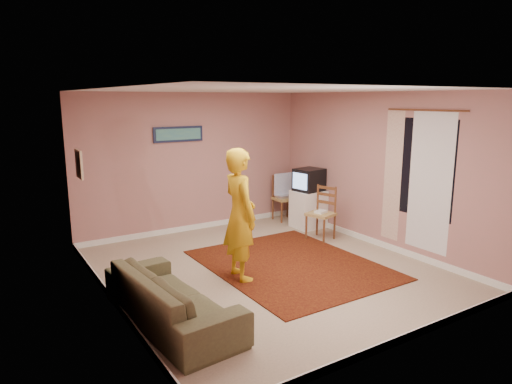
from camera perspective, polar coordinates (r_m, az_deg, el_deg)
ground at (r=6.87m, az=1.31°, el=-9.62°), size 5.00×5.00×0.00m
wall_back at (r=8.68m, az=-7.81°, el=3.65°), size 4.50×0.02×2.60m
wall_front at (r=4.69m, az=18.52°, el=-3.69°), size 4.50×0.02×2.60m
wall_left at (r=5.61m, az=-18.17°, el=-1.19°), size 0.02×5.00×2.60m
wall_right at (r=7.96m, az=15.01°, el=2.64°), size 0.02×5.00×2.60m
ceiling at (r=6.40m, az=1.42°, el=12.62°), size 4.50×5.00×0.02m
baseboard_back at (r=8.93m, az=-7.56°, el=-4.33°), size 4.50×0.02×0.10m
baseboard_front at (r=5.15m, az=17.50°, el=-17.21°), size 4.50×0.02×0.10m
baseboard_left at (r=6.01m, az=-17.31°, el=-12.89°), size 0.02×5.00×0.10m
baseboard_right at (r=8.23m, az=14.51°, el=-5.99°), size 0.02×5.00×0.10m
window at (r=7.36m, az=20.16°, el=2.80°), size 0.01×1.10×1.50m
curtain_sheer at (r=7.29m, az=20.91°, el=1.07°), size 0.01×0.75×2.10m
curtain_floral at (r=7.71m, az=16.71°, el=1.89°), size 0.01×0.35×2.10m
curtain_rod at (r=7.25m, az=20.43°, el=9.58°), size 0.02×1.40×0.02m
picture_back at (r=8.47m, az=-9.68°, el=7.14°), size 0.95×0.04×0.28m
picture_left at (r=7.12m, az=-21.22°, el=3.26°), size 0.04×0.38×0.42m
area_rug at (r=7.04m, az=4.39°, el=-9.03°), size 2.30×2.87×0.02m
tv_cabinet at (r=8.99m, az=6.56°, el=-2.12°), size 0.57×0.52×0.73m
crt_tv at (r=8.87m, az=6.63°, el=1.53°), size 0.56×0.52×0.43m
chair_a at (r=9.42m, az=3.62°, el=-0.13°), size 0.44×0.42×0.51m
dvd_player at (r=9.43m, az=3.62°, el=-0.52°), size 0.35×0.26×0.06m
blue_throw at (r=9.43m, az=3.43°, el=1.02°), size 0.42×0.05×0.45m
chair_b at (r=8.18m, az=8.12°, el=-1.94°), size 0.52×0.54×0.52m
game_console at (r=8.20m, az=8.11°, el=-2.45°), size 0.24×0.21×0.04m
sofa at (r=5.34m, az=-10.53°, el=-12.80°), size 0.97×2.11×0.60m
person at (r=6.28m, az=-2.02°, el=-2.85°), size 0.49×0.70×1.84m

